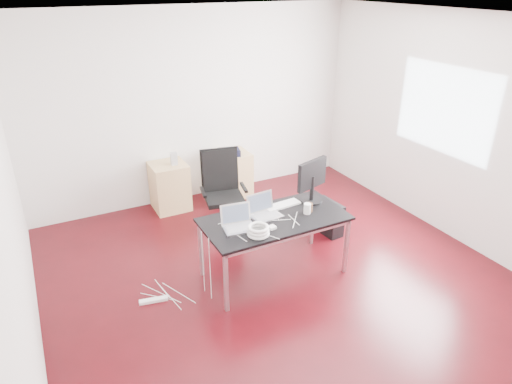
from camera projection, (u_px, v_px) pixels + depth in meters
name	position (u px, v px, depth m)	size (l,w,h in m)	color
room_shell	(284.00, 163.00, 4.67)	(5.00, 5.00, 5.00)	#34050A
desk	(275.00, 222.00, 5.03)	(1.60, 0.80, 0.73)	black
office_chair	(222.00, 188.00, 6.01)	(0.56, 0.58, 1.08)	black
filing_cabinet_left	(170.00, 186.00, 6.66)	(0.50, 0.50, 0.70)	tan
filing_cabinet_right	(232.00, 174.00, 7.08)	(0.50, 0.50, 0.70)	tan
pc_tower	(328.00, 217.00, 6.08)	(0.20, 0.45, 0.44)	black
wastebasket	(224.00, 197.00, 6.82)	(0.24, 0.24, 0.28)	black
power_strip	(154.00, 300.00, 4.84)	(0.30, 0.06, 0.04)	white
laptop_left	(238.00, 222.00, 4.80)	(0.36, 0.30, 0.23)	silver
laptop_right	(264.00, 211.00, 5.04)	(0.35, 0.28, 0.23)	silver
monitor	(312.00, 179.00, 5.27)	(0.44, 0.26, 0.51)	black
keyboard	(282.00, 205.00, 5.26)	(0.44, 0.14, 0.02)	white
cup_white	(307.00, 209.00, 5.08)	(0.08, 0.08, 0.12)	white
cup_brown	(309.00, 207.00, 5.13)	(0.08, 0.08, 0.10)	#51311B
cable_coil	(258.00, 231.00, 4.66)	(0.24, 0.24, 0.11)	white
power_adapter	(272.00, 227.00, 4.79)	(0.07, 0.07, 0.03)	white
speaker	(174.00, 159.00, 6.46)	(0.09, 0.08, 0.18)	#9E9E9E
navy_garment	(229.00, 152.00, 6.82)	(0.30, 0.24, 0.09)	black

